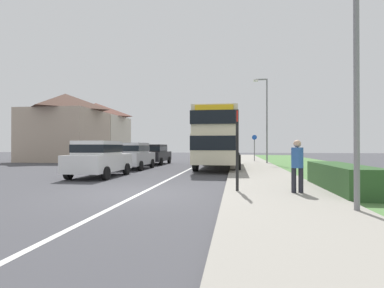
{
  "coord_description": "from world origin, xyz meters",
  "views": [
    {
      "loc": [
        2.94,
        -9.0,
        1.49
      ],
      "look_at": [
        0.74,
        6.26,
        1.6
      ],
      "focal_mm": 28.13,
      "sensor_mm": 36.0,
      "label": 1
    }
  ],
  "objects_px": {
    "pedestrian_at_stop": "(297,164)",
    "parked_car_silver": "(133,155)",
    "cycle_route_sign": "(254,147)",
    "street_lamp_near": "(351,27)",
    "double_decker_bus": "(219,137)",
    "street_lamp_mid": "(266,115)",
    "parked_car_white": "(99,157)",
    "parked_car_black": "(155,153)",
    "bus_stop_sign": "(237,144)"
  },
  "relations": [
    {
      "from": "pedestrian_at_stop",
      "to": "parked_car_silver",
      "type": "bearing_deg",
      "value": 131.22
    },
    {
      "from": "cycle_route_sign",
      "to": "street_lamp_near",
      "type": "height_order",
      "value": "street_lamp_near"
    },
    {
      "from": "double_decker_bus",
      "to": "pedestrian_at_stop",
      "type": "distance_m",
      "value": 11.62
    },
    {
      "from": "cycle_route_sign",
      "to": "street_lamp_near",
      "type": "distance_m",
      "value": 21.41
    },
    {
      "from": "street_lamp_near",
      "to": "street_lamp_mid",
      "type": "height_order",
      "value": "street_lamp_near"
    },
    {
      "from": "street_lamp_mid",
      "to": "double_decker_bus",
      "type": "bearing_deg",
      "value": -127.12
    },
    {
      "from": "pedestrian_at_stop",
      "to": "parked_car_white",
      "type": "bearing_deg",
      "value": 151.61
    },
    {
      "from": "parked_car_silver",
      "to": "parked_car_black",
      "type": "height_order",
      "value": "parked_car_silver"
    },
    {
      "from": "pedestrian_at_stop",
      "to": "street_lamp_near",
      "type": "xyz_separation_m",
      "value": [
        0.66,
        -2.32,
        3.08
      ]
    },
    {
      "from": "bus_stop_sign",
      "to": "parked_car_white",
      "type": "bearing_deg",
      "value": 146.45
    },
    {
      "from": "parked_car_white",
      "to": "bus_stop_sign",
      "type": "relative_size",
      "value": 1.57
    },
    {
      "from": "pedestrian_at_stop",
      "to": "street_lamp_mid",
      "type": "height_order",
      "value": "street_lamp_mid"
    },
    {
      "from": "double_decker_bus",
      "to": "pedestrian_at_stop",
      "type": "xyz_separation_m",
      "value": [
        2.89,
        -11.2,
        -1.17
      ]
    },
    {
      "from": "parked_car_black",
      "to": "double_decker_bus",
      "type": "bearing_deg",
      "value": -33.15
    },
    {
      "from": "parked_car_silver",
      "to": "street_lamp_near",
      "type": "bearing_deg",
      "value": -52.77
    },
    {
      "from": "double_decker_bus",
      "to": "bus_stop_sign",
      "type": "relative_size",
      "value": 3.76
    },
    {
      "from": "parked_car_white",
      "to": "street_lamp_near",
      "type": "height_order",
      "value": "street_lamp_near"
    },
    {
      "from": "parked_car_silver",
      "to": "cycle_route_sign",
      "type": "height_order",
      "value": "cycle_route_sign"
    },
    {
      "from": "parked_car_black",
      "to": "street_lamp_mid",
      "type": "relative_size",
      "value": 0.66
    },
    {
      "from": "cycle_route_sign",
      "to": "bus_stop_sign",
      "type": "bearing_deg",
      "value": -95.11
    },
    {
      "from": "parked_car_silver",
      "to": "pedestrian_at_stop",
      "type": "bearing_deg",
      "value": -48.78
    },
    {
      "from": "parked_car_silver",
      "to": "street_lamp_near",
      "type": "xyz_separation_m",
      "value": [
        9.0,
        -11.85,
        3.12
      ]
    },
    {
      "from": "cycle_route_sign",
      "to": "street_lamp_mid",
      "type": "xyz_separation_m",
      "value": [
        0.7,
        -3.06,
        2.61
      ]
    },
    {
      "from": "cycle_route_sign",
      "to": "street_lamp_near",
      "type": "xyz_separation_m",
      "value": [
        0.72,
        -21.24,
        2.63
      ]
    },
    {
      "from": "parked_car_silver",
      "to": "bus_stop_sign",
      "type": "distance_m",
      "value": 11.49
    },
    {
      "from": "parked_car_white",
      "to": "cycle_route_sign",
      "type": "relative_size",
      "value": 1.62
    },
    {
      "from": "parked_car_black",
      "to": "cycle_route_sign",
      "type": "height_order",
      "value": "cycle_route_sign"
    },
    {
      "from": "parked_car_black",
      "to": "pedestrian_at_stop",
      "type": "height_order",
      "value": "pedestrian_at_stop"
    },
    {
      "from": "double_decker_bus",
      "to": "pedestrian_at_stop",
      "type": "relative_size",
      "value": 5.86
    },
    {
      "from": "parked_car_white",
      "to": "street_lamp_mid",
      "type": "distance_m",
      "value": 14.79
    },
    {
      "from": "double_decker_bus",
      "to": "street_lamp_mid",
      "type": "distance_m",
      "value": 6.15
    },
    {
      "from": "parked_car_black",
      "to": "street_lamp_mid",
      "type": "bearing_deg",
      "value": 7.09
    },
    {
      "from": "pedestrian_at_stop",
      "to": "street_lamp_mid",
      "type": "relative_size",
      "value": 0.24
    },
    {
      "from": "parked_car_white",
      "to": "street_lamp_mid",
      "type": "relative_size",
      "value": 0.58
    },
    {
      "from": "parked_car_silver",
      "to": "parked_car_black",
      "type": "distance_m",
      "value": 5.22
    },
    {
      "from": "parked_car_white",
      "to": "street_lamp_near",
      "type": "relative_size",
      "value": 0.58
    },
    {
      "from": "cycle_route_sign",
      "to": "parked_car_silver",
      "type": "bearing_deg",
      "value": -131.39
    },
    {
      "from": "cycle_route_sign",
      "to": "pedestrian_at_stop",
      "type": "bearing_deg",
      "value": -89.8
    },
    {
      "from": "pedestrian_at_stop",
      "to": "cycle_route_sign",
      "type": "distance_m",
      "value": 18.92
    },
    {
      "from": "pedestrian_at_stop",
      "to": "bus_stop_sign",
      "type": "height_order",
      "value": "bus_stop_sign"
    },
    {
      "from": "parked_car_black",
      "to": "street_lamp_mid",
      "type": "height_order",
      "value": "street_lamp_mid"
    },
    {
      "from": "double_decker_bus",
      "to": "parked_car_white",
      "type": "distance_m",
      "value": 8.7
    },
    {
      "from": "parked_car_silver",
      "to": "pedestrian_at_stop",
      "type": "xyz_separation_m",
      "value": [
        8.34,
        -9.52,
        0.04
      ]
    },
    {
      "from": "double_decker_bus",
      "to": "parked_car_black",
      "type": "xyz_separation_m",
      "value": [
        -5.44,
        3.55,
        -1.24
      ]
    },
    {
      "from": "street_lamp_mid",
      "to": "parked_car_white",
      "type": "bearing_deg",
      "value": -128.15
    },
    {
      "from": "double_decker_bus",
      "to": "street_lamp_near",
      "type": "relative_size",
      "value": 1.39
    },
    {
      "from": "parked_car_white",
      "to": "parked_car_silver",
      "type": "relative_size",
      "value": 1.0
    },
    {
      "from": "parked_car_black",
      "to": "parked_car_white",
      "type": "bearing_deg",
      "value": -89.81
    },
    {
      "from": "parked_car_silver",
      "to": "bus_stop_sign",
      "type": "bearing_deg",
      "value": -54.89
    },
    {
      "from": "bus_stop_sign",
      "to": "pedestrian_at_stop",
      "type": "bearing_deg",
      "value": -4.56
    }
  ]
}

